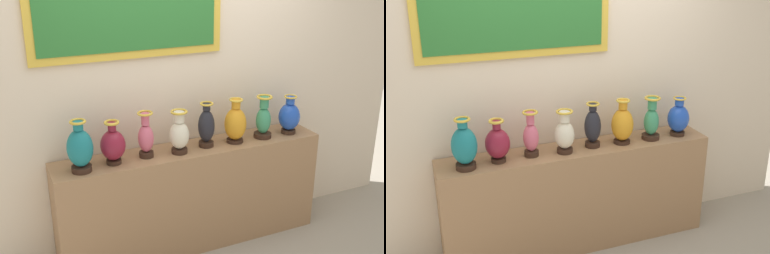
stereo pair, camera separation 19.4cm
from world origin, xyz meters
The scene contains 11 objects.
ground_plane centered at (0.00, 0.00, 0.00)m, with size 10.43×10.43×0.00m, color gray.
display_shelf centered at (0.00, 0.00, 0.45)m, with size 2.26×0.38×0.89m, color #99704C.
back_wall centered at (-0.01, 0.25, 1.34)m, with size 4.43×0.14×2.63m.
vase_teal centered at (-0.91, -0.06, 1.07)m, with size 0.19×0.19×0.39m.
vase_burgundy centered at (-0.66, -0.03, 1.05)m, with size 0.19×0.19×0.34m.
vase_rose centered at (-0.39, -0.01, 1.06)m, with size 0.12×0.12×0.37m.
vase_ivory centered at (-0.13, -0.04, 1.05)m, with size 0.16×0.16×0.35m.
vase_onyx centered at (0.12, -0.01, 1.07)m, with size 0.14×0.14×0.37m.
vase_amber centered at (0.38, -0.03, 1.06)m, with size 0.18×0.18×0.38m.
vase_jade centered at (0.65, -0.03, 1.06)m, with size 0.15×0.15×0.37m.
vase_sapphire centered at (0.91, -0.04, 1.05)m, with size 0.19×0.19×0.34m.
Camera 1 is at (-1.46, -3.23, 2.40)m, focal length 44.40 mm.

